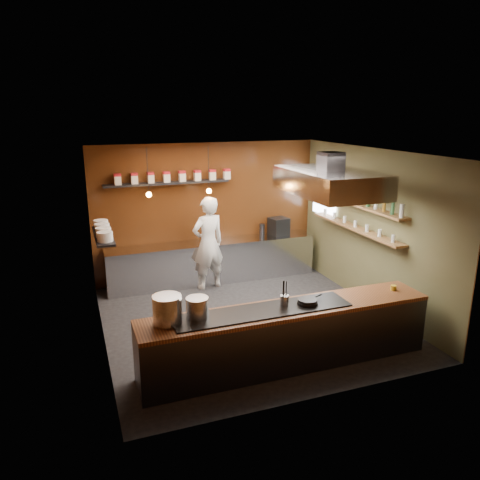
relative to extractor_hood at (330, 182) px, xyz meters
name	(u,v)px	position (x,y,z in m)	size (l,w,h in m)	color
floor	(248,320)	(-1.30, 0.40, -2.51)	(5.00, 5.00, 0.00)	black
back_wall	(208,212)	(-1.30, 2.90, -1.01)	(5.00, 5.00, 0.00)	#361809
left_wall	(98,256)	(-3.80, 0.40, -1.01)	(5.00, 5.00, 0.00)	#361809
right_wall	(371,228)	(1.20, 0.40, -1.01)	(5.00, 5.00, 0.00)	brown
ceiling	(249,152)	(-1.30, 0.40, 0.49)	(5.00, 5.00, 0.00)	silver
window_pane	(325,193)	(1.15, 2.10, -0.61)	(1.00, 1.00, 0.00)	white
prep_counter	(213,261)	(-1.30, 2.57, -2.06)	(4.60, 0.65, 0.90)	silver
pass_counter	(287,336)	(-1.30, -1.20, -2.04)	(4.40, 0.72, 0.94)	#38383D
tin_shelf	(167,183)	(-2.20, 2.76, -0.31)	(2.60, 0.26, 0.04)	black
plate_shelf	(103,236)	(-3.64, 1.40, -0.96)	(0.30, 1.40, 0.04)	black
bottle_shelf_upper	(357,204)	(1.04, 0.70, -0.59)	(0.26, 2.80, 0.04)	#8C5E38
bottle_shelf_lower	(355,228)	(1.04, 0.70, -1.06)	(0.26, 2.80, 0.04)	#8C5E38
extractor_hood	(330,182)	(0.00, 0.00, 0.00)	(1.20, 2.00, 0.72)	#38383D
pendant_left	(149,192)	(-2.70, 2.10, -0.35)	(0.10, 0.10, 0.95)	black
pendant_right	(209,188)	(-1.50, 2.10, -0.35)	(0.10, 0.10, 0.95)	black
storage_tins	(174,176)	(-2.05, 2.76, -0.17)	(2.43, 0.13, 0.22)	beige
plate_stacks	(103,230)	(-3.64, 1.40, -0.86)	(0.26, 1.16, 0.16)	white
bottles	(357,197)	(1.04, 0.70, -0.45)	(0.06, 2.66, 0.24)	silver
wine_glasses	(355,224)	(1.04, 0.70, -0.97)	(0.07, 2.37, 0.13)	silver
stockpot_large	(167,309)	(-3.05, -1.13, -1.38)	(0.39, 0.39, 0.38)	silver
stockpot_small	(197,308)	(-2.63, -1.12, -1.42)	(0.31, 0.31, 0.29)	silver
utensil_crock	(284,301)	(-1.35, -1.17, -1.48)	(0.12, 0.12, 0.16)	silver
frying_pan	(308,301)	(-1.00, -1.22, -1.53)	(0.46, 0.31, 0.08)	black
butter_jar	(393,288)	(0.55, -1.16, -1.55)	(0.09, 0.09, 0.08)	gold
espresso_machine	(279,226)	(0.30, 2.63, -1.41)	(0.39, 0.37, 0.39)	black
chef	(208,243)	(-1.51, 2.20, -1.52)	(0.72, 0.47, 1.97)	silver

